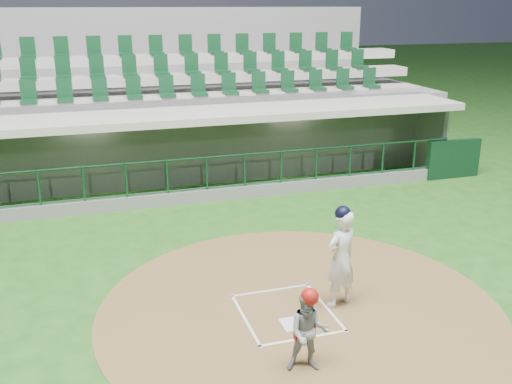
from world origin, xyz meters
TOP-DOWN VIEW (x-y plane):
  - ground at (0.00, 0.00)m, footprint 120.00×120.00m
  - dirt_circle at (0.30, -0.20)m, footprint 7.20×7.20m
  - home_plate at (0.00, -0.70)m, footprint 0.43×0.43m
  - batter_box_chalk at (0.00, -0.30)m, footprint 1.55×1.80m
  - dugout_structure at (0.17, 7.83)m, footprint 16.40×3.70m
  - seating_deck at (0.00, 10.91)m, footprint 17.00×6.72m
  - batter at (1.01, -0.30)m, footprint 0.92×0.96m
  - catcher at (-0.26, -1.91)m, footprint 0.73×0.64m

SIDE VIEW (x-z plane):
  - ground at x=0.00m, z-range 0.00..0.00m
  - dirt_circle at x=0.30m, z-range 0.00..0.01m
  - batter_box_chalk at x=0.00m, z-range 0.01..0.02m
  - home_plate at x=0.00m, z-range 0.01..0.03m
  - catcher at x=-0.26m, z-range 0.00..1.33m
  - batter at x=1.01m, z-range 0.01..1.90m
  - dugout_structure at x=0.17m, z-range -0.54..2.46m
  - seating_deck at x=0.00m, z-range -1.15..4.00m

